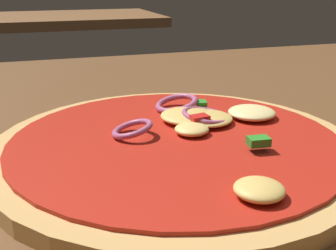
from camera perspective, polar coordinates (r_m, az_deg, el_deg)
dining_table at (r=0.37m, az=-6.16°, el=-5.66°), size 1.46×0.88×0.03m
pizza at (r=0.35m, az=1.34°, el=-2.69°), size 0.30×0.30×0.03m
background_table at (r=1.70m, az=-12.33°, el=13.83°), size 0.62×0.47×0.03m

